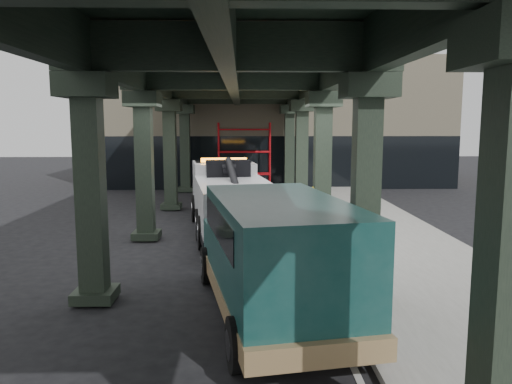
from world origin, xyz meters
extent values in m
plane|color=black|center=(0.00, 0.00, 0.00)|extent=(90.00, 90.00, 0.00)
cube|color=gray|center=(4.50, 2.00, 0.07)|extent=(5.00, 40.00, 0.15)
cube|color=silver|center=(1.70, 2.00, 0.01)|extent=(0.12, 38.00, 0.01)
cube|color=black|center=(2.60, -10.00, 2.50)|extent=(0.55, 0.55, 5.00)
cube|color=black|center=(2.60, -4.00, 2.50)|extent=(0.55, 0.55, 5.00)
cube|color=black|center=(2.60, -4.00, 4.75)|extent=(1.10, 1.10, 0.50)
cube|color=black|center=(2.60, -4.00, 0.18)|extent=(0.90, 0.90, 0.24)
cube|color=black|center=(2.60, 2.00, 2.50)|extent=(0.55, 0.55, 5.00)
cube|color=black|center=(2.60, 2.00, 4.75)|extent=(1.10, 1.10, 0.50)
cube|color=black|center=(2.60, 2.00, 0.18)|extent=(0.90, 0.90, 0.24)
cube|color=black|center=(2.60, 8.00, 2.50)|extent=(0.55, 0.55, 5.00)
cube|color=black|center=(2.60, 8.00, 4.75)|extent=(1.10, 1.10, 0.50)
cube|color=black|center=(2.60, 8.00, 0.18)|extent=(0.90, 0.90, 0.24)
cube|color=black|center=(2.60, 14.00, 2.50)|extent=(0.55, 0.55, 5.00)
cube|color=black|center=(2.60, 14.00, 4.75)|extent=(1.10, 1.10, 0.50)
cube|color=black|center=(2.60, 14.00, 0.18)|extent=(0.90, 0.90, 0.24)
cube|color=black|center=(-3.40, -4.00, 2.50)|extent=(0.55, 0.55, 5.00)
cube|color=black|center=(-3.40, -4.00, 4.75)|extent=(1.10, 1.10, 0.50)
cube|color=black|center=(-3.40, -4.00, 0.18)|extent=(0.90, 0.90, 0.24)
cube|color=black|center=(-3.40, 2.00, 2.50)|extent=(0.55, 0.55, 5.00)
cube|color=black|center=(-3.40, 2.00, 4.75)|extent=(1.10, 1.10, 0.50)
cube|color=black|center=(-3.40, 2.00, 0.18)|extent=(0.90, 0.90, 0.24)
cube|color=black|center=(-3.40, 8.00, 2.50)|extent=(0.55, 0.55, 5.00)
cube|color=black|center=(-3.40, 8.00, 4.75)|extent=(1.10, 1.10, 0.50)
cube|color=black|center=(-3.40, 8.00, 0.18)|extent=(0.90, 0.90, 0.24)
cube|color=black|center=(-3.40, 14.00, 2.50)|extent=(0.55, 0.55, 5.00)
cube|color=black|center=(-3.40, 14.00, 4.75)|extent=(1.10, 1.10, 0.50)
cube|color=black|center=(-3.40, 14.00, 0.18)|extent=(0.90, 0.90, 0.24)
cube|color=black|center=(2.60, 2.00, 5.55)|extent=(0.35, 32.00, 1.10)
cube|color=black|center=(-3.40, 2.00, 5.55)|extent=(0.35, 32.00, 1.10)
cube|color=black|center=(-0.40, 2.00, 5.55)|extent=(0.35, 32.00, 1.10)
cube|color=black|center=(-0.40, 2.00, 6.25)|extent=(7.40, 32.00, 0.30)
cube|color=#C6B793|center=(2.00, 20.00, 4.00)|extent=(22.00, 10.00, 8.00)
cylinder|color=red|center=(-1.50, 14.90, 2.00)|extent=(0.08, 0.08, 4.00)
cylinder|color=red|center=(-1.50, 14.10, 2.00)|extent=(0.08, 0.08, 4.00)
cylinder|color=red|center=(1.50, 14.90, 2.00)|extent=(0.08, 0.08, 4.00)
cylinder|color=red|center=(1.50, 14.10, 2.00)|extent=(0.08, 0.08, 4.00)
cylinder|color=red|center=(0.00, 14.90, 1.00)|extent=(3.00, 0.08, 0.08)
cylinder|color=red|center=(0.00, 14.90, 2.30)|extent=(3.00, 0.08, 0.08)
cylinder|color=red|center=(0.00, 14.90, 3.60)|extent=(3.00, 0.08, 0.08)
cube|color=black|center=(-0.51, 2.50, 0.70)|extent=(2.03, 7.51, 0.25)
cube|color=white|center=(-0.87, 5.01, 1.54)|extent=(2.65, 2.69, 1.79)
cube|color=white|center=(-1.02, 6.04, 1.04)|extent=(2.41, 1.02, 0.89)
cube|color=black|center=(-0.90, 5.25, 2.04)|extent=(2.34, 1.59, 0.84)
cube|color=white|center=(-0.35, 1.37, 1.34)|extent=(3.06, 5.25, 1.39)
cube|color=orange|center=(-0.84, 4.81, 2.53)|extent=(1.81, 0.53, 0.16)
cube|color=black|center=(-0.63, 3.34, 2.33)|extent=(1.66, 0.81, 0.60)
cylinder|color=black|center=(-0.38, 1.57, 2.09)|extent=(0.72, 3.47, 1.33)
cube|color=black|center=(0.00, -1.14, 0.35)|extent=(0.49, 1.42, 0.18)
cube|color=black|center=(0.10, -1.83, 0.30)|extent=(1.61, 0.47, 0.18)
cylinder|color=black|center=(-1.99, 5.15, 0.55)|extent=(0.50, 1.13, 1.09)
cylinder|color=silver|center=(-1.99, 5.15, 0.55)|extent=(0.47, 0.65, 0.60)
cylinder|color=black|center=(0.17, 5.46, 0.55)|extent=(0.50, 1.13, 1.09)
cylinder|color=silver|center=(0.17, 5.46, 0.55)|extent=(0.47, 0.65, 0.60)
cylinder|color=black|center=(-1.53, 1.90, 0.55)|extent=(0.50, 1.13, 1.09)
cylinder|color=silver|center=(-1.53, 1.90, 0.55)|extent=(0.47, 0.65, 0.60)
cylinder|color=black|center=(0.63, 2.21, 0.55)|extent=(0.50, 1.13, 1.09)
cylinder|color=silver|center=(0.63, 2.21, 0.55)|extent=(0.47, 0.65, 0.60)
cylinder|color=black|center=(-1.35, 0.63, 0.55)|extent=(0.50, 1.13, 1.09)
cylinder|color=silver|center=(-1.35, 0.63, 0.55)|extent=(0.47, 0.65, 0.60)
cylinder|color=black|center=(0.81, 0.93, 0.55)|extent=(0.50, 1.13, 1.09)
cylinder|color=silver|center=(0.81, 0.93, 0.55)|extent=(0.47, 0.65, 0.60)
cube|color=#103A37|center=(0.08, -2.48, 1.03)|extent=(2.40, 1.57, 0.98)
cube|color=#103A37|center=(0.60, -5.43, 1.47)|extent=(3.10, 5.22, 2.12)
cube|color=olive|center=(0.53, -5.00, 0.60)|extent=(3.35, 6.40, 0.38)
cube|color=black|center=(0.16, -2.91, 1.90)|extent=(2.17, 0.83, 0.91)
cube|color=black|center=(0.54, -5.11, 2.01)|extent=(2.96, 4.26, 0.60)
cube|color=silver|center=(-0.02, -1.91, 0.60)|extent=(2.17, 0.51, 0.33)
cylinder|color=black|center=(-0.98, -2.73, 0.46)|extent=(0.46, 0.95, 0.91)
cylinder|color=silver|center=(-0.98, -2.73, 0.46)|extent=(0.43, 0.56, 0.50)
cylinder|color=black|center=(1.16, -2.35, 0.46)|extent=(0.46, 0.95, 0.91)
cylinder|color=silver|center=(1.16, -2.35, 0.46)|extent=(0.43, 0.56, 0.50)
cylinder|color=black|center=(-0.19, -7.22, 0.46)|extent=(0.46, 0.95, 0.91)
cylinder|color=silver|center=(-0.19, -7.22, 0.46)|extent=(0.43, 0.56, 0.50)
cylinder|color=black|center=(1.96, -6.85, 0.46)|extent=(0.46, 0.95, 0.91)
cylinder|color=silver|center=(1.96, -6.85, 0.46)|extent=(0.43, 0.56, 0.50)
camera|label=1|loc=(-0.11, -14.79, 3.97)|focal=35.00mm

